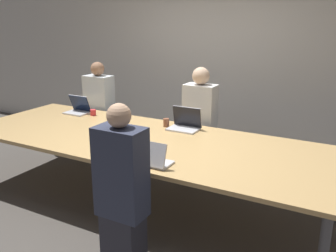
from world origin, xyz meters
The scene contains 12 objects.
ground_plane centered at (0.00, 0.00, 0.00)m, with size 24.00×24.00×0.00m, color #4C4742.
curtain_wall centered at (0.00, 1.98, 1.40)m, with size 12.00×0.06×2.80m.
conference_table centered at (0.00, 0.00, 0.70)m, with size 4.21×1.51×0.75m.
laptop_far_left centered at (-1.37, 0.50, 0.82)m, with size 0.32×0.24×0.24m.
person_far_left centered at (-1.36, 0.94, 0.67)m, with size 0.40×0.24×1.39m.
cup_far_left centered at (-1.12, 0.50, 0.78)m, with size 0.07×0.07×0.08m.
laptop_near_midright centered at (0.43, -0.60, 0.81)m, with size 0.36×0.23×0.23m.
person_near_midright centered at (0.42, -1.01, 0.67)m, with size 0.40×0.24×1.39m.
laptop_far_center centered at (0.23, 0.53, 0.82)m, with size 0.36×0.25×0.26m.
person_far_center centered at (0.21, 0.99, 0.69)m, with size 0.40×0.24×1.41m.
cup_far_center centered at (-0.02, 0.52, 0.79)m, with size 0.07×0.07×0.10m.
stapler centered at (-0.31, -0.17, 0.77)m, with size 0.10×0.15×0.05m.
Camera 1 is at (2.06, -3.23, 2.02)m, focal length 40.00 mm.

